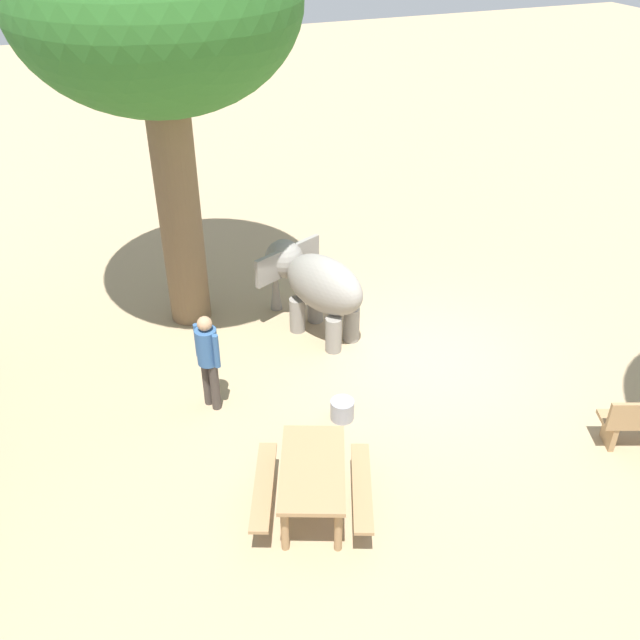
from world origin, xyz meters
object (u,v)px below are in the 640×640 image
(feed_bucket, at_px, (342,410))
(shade_tree_secondary, at_px, (154,4))
(elephant, at_px, (315,283))
(picnic_table_near, at_px, (313,478))
(person_handler, at_px, (208,355))

(feed_bucket, bearing_deg, shade_tree_secondary, 22.06)
(shade_tree_secondary, xyz_separation_m, feed_bucket, (-3.67, -1.49, -5.19))
(elephant, distance_m, shade_tree_secondary, 4.96)
(picnic_table_near, xyz_separation_m, feed_bucket, (1.52, -1.06, -0.43))
(shade_tree_secondary, bearing_deg, feed_bucket, -157.94)
(elephant, xyz_separation_m, shade_tree_secondary, (1.28, 1.97, 4.37))
(person_handler, distance_m, picnic_table_near, 2.64)
(feed_bucket, bearing_deg, person_handler, 60.06)
(person_handler, bearing_deg, shade_tree_secondary, 57.61)
(person_handler, relative_size, picnic_table_near, 0.83)
(person_handler, relative_size, feed_bucket, 4.50)
(person_handler, height_order, shade_tree_secondary, shade_tree_secondary)
(elephant, bearing_deg, person_handler, 98.01)
(feed_bucket, bearing_deg, picnic_table_near, 145.26)
(elephant, height_order, feed_bucket, elephant)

